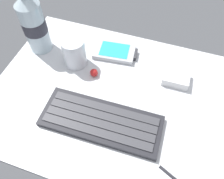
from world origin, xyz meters
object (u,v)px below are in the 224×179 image
handheld_device (115,52)px  trackball_mouse (94,73)px  water_bottle (34,24)px  keyboard (102,121)px  juice_cup (75,53)px  charger_block (176,78)px

handheld_device → trackball_mouse: bearing=-106.4°
handheld_device → water_bottle: 24.17cm
keyboard → water_bottle: (-26.38, 18.17, 8.20)cm
juice_cup → water_bottle: water_bottle is taller
handheld_device → trackball_mouse: (-2.91, -9.86, 0.37)cm
handheld_device → water_bottle: water_bottle is taller
juice_cup → trackball_mouse: bearing=-22.0°
charger_block → trackball_mouse: 22.51cm
trackball_mouse → juice_cup: bearing=158.0°
charger_block → trackball_mouse: (-21.84, -5.44, -0.10)cm
water_bottle → charger_block: 41.87cm
handheld_device → water_bottle: size_ratio=0.64×
juice_cup → charger_block: juice_cup is taller
handheld_device → keyboard: bearing=-79.7°
water_bottle → charger_block: bearing=0.5°
handheld_device → juice_cup: bearing=-143.1°
charger_block → handheld_device: bearing=166.9°
keyboard → juice_cup: size_ratio=3.44×
handheld_device → juice_cup: juice_cup is taller
handheld_device → charger_block: size_ratio=1.91×
keyboard → trackball_mouse: size_ratio=13.30×
keyboard → water_bottle: water_bottle is taller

